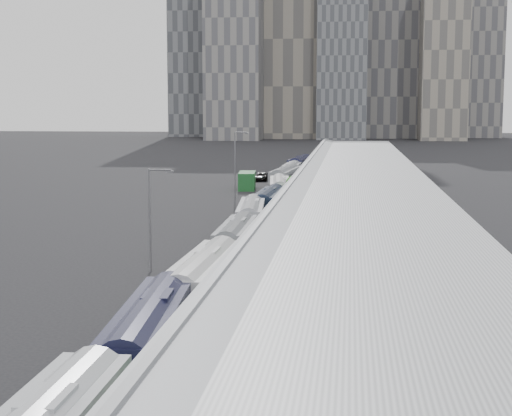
% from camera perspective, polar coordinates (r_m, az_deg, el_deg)
% --- Properties ---
extents(sidewalk, '(10.00, 170.00, 0.12)m').
position_cam_1_polar(sidewalk, '(72.41, 4.49, -3.15)').
color(sidewalk, gray).
rests_on(sidewalk, ground).
extents(lane_line, '(0.12, 160.00, 0.02)m').
position_cam_1_polar(lane_line, '(73.59, -3.72, -3.01)').
color(lane_line, gold).
rests_on(lane_line, ground).
extents(depot, '(12.45, 160.40, 7.20)m').
position_cam_1_polar(depot, '(71.82, 7.70, -0.49)').
color(depot, gray).
rests_on(depot, ground).
extents(skyline, '(145.00, 64.00, 120.00)m').
position_cam_1_polar(skyline, '(342.70, 4.50, 13.64)').
color(skyline, slate).
rests_on(skyline, ground).
extents(bus_1, '(3.77, 13.67, 3.95)m').
position_cam_1_polar(bus_1, '(39.08, -7.70, -9.93)').
color(bus_1, black).
rests_on(bus_1, ground).
extents(bus_2, '(3.08, 13.74, 4.00)m').
position_cam_1_polar(bus_2, '(50.43, -3.83, -5.89)').
color(bus_2, silver).
rests_on(bus_2, ground).
extents(bus_3, '(2.73, 12.17, 3.55)m').
position_cam_1_polar(bus_3, '(67.39, -1.46, -2.67)').
color(bus_3, slate).
rests_on(bus_3, ground).
extents(bus_4, '(3.61, 12.82, 3.70)m').
position_cam_1_polar(bus_4, '(80.33, -0.36, -1.00)').
color(bus_4, '#A8A9B2').
rests_on(bus_4, ground).
extents(bus_5, '(2.96, 12.78, 3.72)m').
position_cam_1_polar(bus_5, '(91.78, 0.96, 0.06)').
color(bus_5, '#161F31').
rests_on(bus_5, ground).
extents(bus_6, '(3.81, 13.06, 3.76)m').
position_cam_1_polar(bus_6, '(106.25, 1.73, 1.06)').
color(bus_6, silver).
rests_on(bus_6, ground).
extents(bus_7, '(4.08, 14.11, 4.06)m').
position_cam_1_polar(bus_7, '(121.24, 2.15, 1.90)').
color(bus_7, slate).
rests_on(bus_7, ground).
extents(bus_8, '(2.92, 12.80, 3.72)m').
position_cam_1_polar(bus_8, '(136.99, 2.66, 2.47)').
color(bus_8, '#94989D').
rests_on(bus_8, ground).
extents(bus_9, '(4.13, 14.03, 4.04)m').
position_cam_1_polar(bus_9, '(148.13, 3.25, 2.89)').
color(bus_9, black).
rests_on(bus_9, ground).
extents(tree_0, '(2.29, 2.29, 4.11)m').
position_cam_1_polar(tree_0, '(29.98, -5.69, -12.73)').
color(tree_0, black).
rests_on(tree_0, ground).
extents(tree_1, '(2.39, 2.39, 4.51)m').
position_cam_1_polar(tree_1, '(51.58, -0.24, -3.74)').
color(tree_1, black).
rests_on(tree_1, ground).
extents(tree_2, '(2.16, 2.16, 4.75)m').
position_cam_1_polar(tree_2, '(76.70, 2.22, 0.17)').
color(tree_2, black).
rests_on(tree_2, ground).
extents(tree_3, '(2.76, 2.76, 5.11)m').
position_cam_1_polar(tree_3, '(98.18, 3.08, 1.79)').
color(tree_3, black).
rests_on(tree_3, ground).
extents(street_lamp_near, '(2.04, 0.22, 8.37)m').
position_cam_1_polar(street_lamp_near, '(63.25, -7.56, -0.31)').
color(street_lamp_near, '#59595E').
rests_on(street_lamp_near, ground).
extents(street_lamp_far, '(2.04, 0.22, 9.70)m').
position_cam_1_polar(street_lamp_far, '(113.64, -1.45, 3.48)').
color(street_lamp_far, '#59595E').
rests_on(street_lamp_far, ground).
extents(shipping_container, '(3.19, 7.09, 2.80)m').
position_cam_1_polar(shipping_container, '(126.54, -0.66, 2.00)').
color(shipping_container, '#174B20').
rests_on(shipping_container, ground).
extents(suv, '(3.29, 5.73, 1.50)m').
position_cam_1_polar(suv, '(141.24, 0.43, 2.29)').
color(suv, black).
rests_on(suv, ground).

